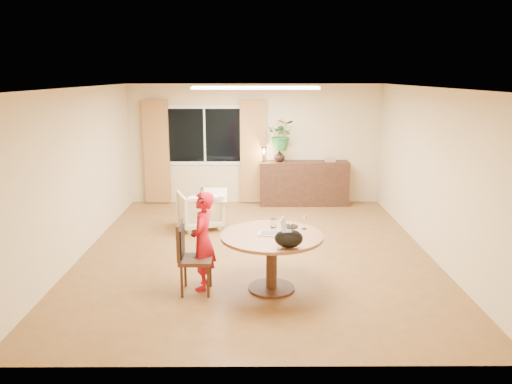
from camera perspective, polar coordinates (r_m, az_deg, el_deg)
floor at (r=8.11m, az=-0.02°, el=-6.85°), size 6.50×6.50×0.00m
ceiling at (r=7.62m, az=-0.02°, el=11.85°), size 6.50×6.50×0.00m
wall_back at (r=10.96m, az=-0.10°, el=5.47°), size 5.50×0.00×5.50m
wall_left at (r=8.22m, az=-19.58°, el=2.06°), size 0.00×6.50×6.50m
wall_right at (r=8.24m, az=19.48°, el=2.10°), size 0.00×6.50×6.50m
window at (r=10.97m, az=-5.89°, el=6.46°), size 1.70×0.03×1.30m
curtain_left at (r=11.10m, az=-11.31°, el=4.50°), size 0.55×0.08×2.25m
curtain_right at (r=10.89m, az=-0.36°, el=4.59°), size 0.55×0.08×2.25m
ceiling_panel at (r=8.82m, az=-0.06°, el=11.82°), size 2.20×0.35×0.05m
dining_table at (r=6.55m, az=1.80°, el=-6.23°), size 1.34×1.34×0.76m
dining_chair at (r=6.57m, az=-6.89°, el=-7.45°), size 0.46×0.42×0.95m
child at (r=6.62m, az=-6.08°, el=-5.56°), size 0.52×0.38×1.32m
laptop at (r=6.48m, az=1.82°, el=-3.86°), size 0.39×0.31×0.23m
tumbler at (r=6.79m, az=2.00°, el=-3.57°), size 0.10×0.10×0.12m
wine_glass at (r=6.73m, az=5.54°, el=-3.46°), size 0.08×0.08×0.19m
pot_lid at (r=6.83m, az=3.99°, el=-3.87°), size 0.24×0.24×0.03m
handbag at (r=6.00m, az=3.77°, el=-5.33°), size 0.39×0.29×0.23m
armchair at (r=9.31m, az=-6.40°, el=-2.03°), size 0.95×0.96×0.69m
throw at (r=9.18m, az=-4.76°, el=0.10°), size 0.47×0.56×0.03m
sideboard at (r=10.93m, az=5.50°, el=1.00°), size 1.91×0.47×0.96m
vase at (r=10.77m, az=2.69°, el=4.14°), size 0.26×0.26×0.25m
bouquet at (r=10.71m, az=2.94°, el=6.54°), size 0.63×0.56×0.66m
book_stack at (r=10.90m, az=8.47°, el=3.69°), size 0.22×0.17×0.09m
desk_lamp at (r=10.71m, az=0.91°, el=4.32°), size 0.16×0.16×0.33m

